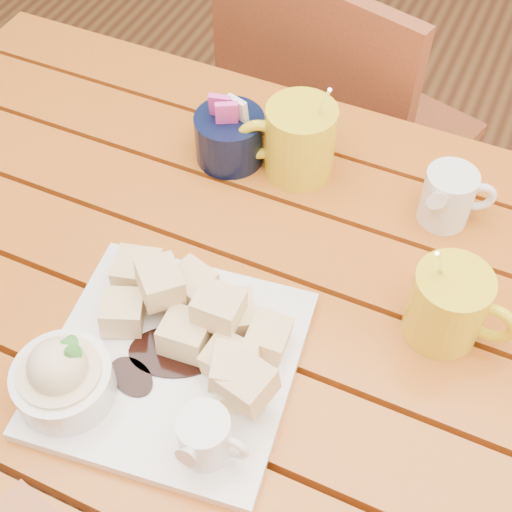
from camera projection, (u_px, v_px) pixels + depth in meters
The scene contains 7 objects.
table at pixel (237, 347), 0.93m from camera, with size 1.20×0.79×0.75m.
dessert_plate at pixel (155, 359), 0.76m from camera, with size 0.30×0.30×0.11m.
coffee_mug_left at pixel (298, 140), 0.95m from camera, with size 0.13×0.09×0.16m.
coffee_mug_right at pixel (450, 305), 0.78m from camera, with size 0.12×0.09×0.14m.
cream_pitcher at pixel (449, 197), 0.90m from camera, with size 0.09×0.08×0.08m.
sugar_caddy at pixel (230, 136), 0.97m from camera, with size 0.10×0.10×0.10m.
chair_far at pixel (334, 135), 1.43m from camera, with size 0.50×0.50×0.86m.
Camera 1 is at (0.23, -0.44, 1.45)m, focal length 50.00 mm.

